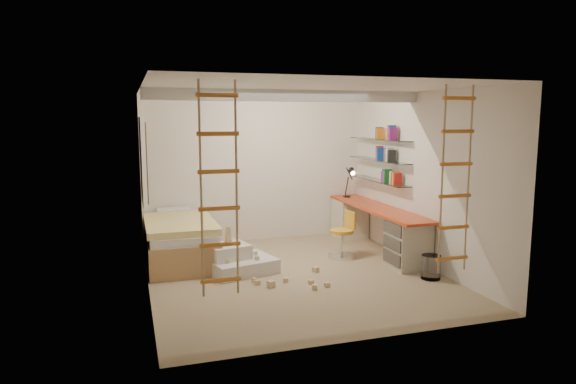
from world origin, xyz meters
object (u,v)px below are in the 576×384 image
object	(u,v)px
desk	(376,227)
bed	(179,240)
swivel_chair	(343,241)
play_platform	(238,261)

from	to	relation	value
desk	bed	xyz separation A→B (m)	(-3.20, 0.36, -0.07)
desk	bed	bearing A→B (deg)	173.51
swivel_chair	play_platform	xyz separation A→B (m)	(-1.76, -0.27, -0.11)
play_platform	bed	bearing A→B (deg)	131.10
bed	swivel_chair	world-z (taller)	swivel_chair
swivel_chair	play_platform	world-z (taller)	swivel_chair
desk	play_platform	xyz separation A→B (m)	(-2.46, -0.48, -0.25)
bed	play_platform	distance (m)	1.14
desk	swivel_chair	bearing A→B (deg)	-162.81
swivel_chair	play_platform	bearing A→B (deg)	-171.30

